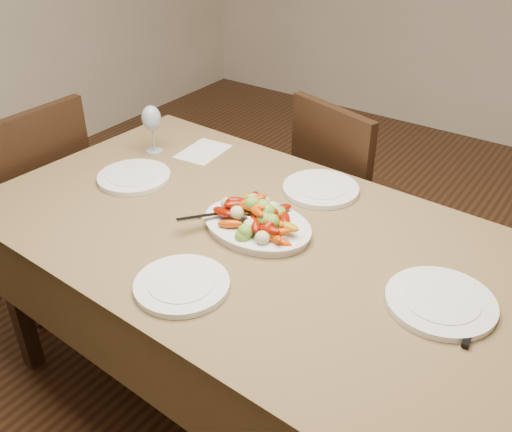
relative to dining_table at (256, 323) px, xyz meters
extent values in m
plane|color=#3A2111|center=(0.08, -0.10, -0.38)|extent=(6.00, 6.00, 0.00)
cube|color=brown|center=(0.00, 0.00, 0.00)|extent=(1.89, 1.13, 0.76)
ellipsoid|color=white|center=(-0.01, 0.01, 0.39)|extent=(0.37, 0.28, 0.02)
cylinder|color=white|center=(-0.57, 0.03, 0.39)|extent=(0.26, 0.26, 0.02)
cylinder|color=white|center=(0.59, 0.00, 0.39)|extent=(0.29, 0.29, 0.02)
cylinder|color=white|center=(0.03, 0.35, 0.39)|extent=(0.27, 0.27, 0.02)
cylinder|color=white|center=(-0.01, -0.34, 0.39)|extent=(0.26, 0.26, 0.02)
cube|color=silver|center=(-0.51, 0.36, 0.38)|extent=(0.17, 0.22, 0.00)
camera|label=1|loc=(0.85, -1.21, 1.37)|focal=40.00mm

